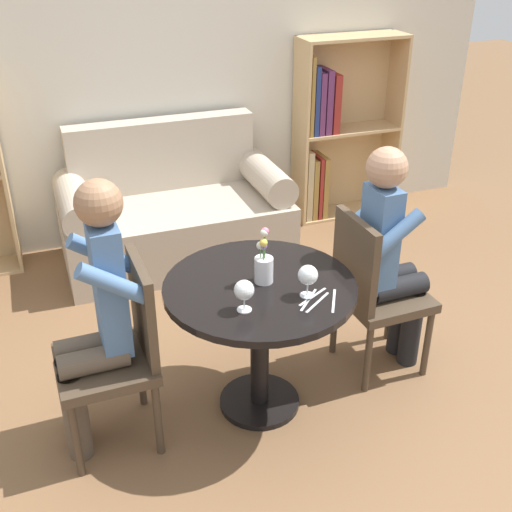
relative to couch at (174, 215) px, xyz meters
name	(u,v)px	position (x,y,z in m)	size (l,w,h in m)	color
ground_plane	(259,403)	(0.00, -1.70, -0.31)	(16.00, 16.00, 0.00)	brown
back_wall	(149,51)	(0.00, 0.43, 1.04)	(5.20, 0.05, 2.70)	beige
round_table	(260,312)	(0.00, -1.70, 0.24)	(0.89, 0.89, 0.70)	black
couch	(174,215)	(0.00, 0.00, 0.00)	(1.54, 0.80, 0.92)	#B7A893
bookshelf_right	(332,133)	(1.34, 0.27, 0.37)	(0.82, 0.28, 1.40)	tan
chair_left	(120,348)	(-0.65, -1.67, 0.18)	(0.43, 0.43, 0.90)	#473828
chair_right	(373,288)	(0.65, -1.61, 0.18)	(0.43, 0.43, 0.90)	#473828
person_left	(95,318)	(-0.74, -1.68, 0.36)	(0.42, 0.34, 1.29)	brown
person_right	(391,257)	(0.74, -1.61, 0.34)	(0.42, 0.35, 1.24)	black
wine_glass_left	(244,291)	(-0.14, -1.87, 0.49)	(0.09, 0.09, 0.14)	white
wine_glass_right	(308,276)	(0.16, -1.86, 0.49)	(0.09, 0.09, 0.15)	white
flower_vase	(264,264)	(0.02, -1.68, 0.48)	(0.09, 0.09, 0.27)	silver
knife_left_setting	(317,302)	(0.18, -1.93, 0.39)	(0.16, 0.12, 0.00)	silver
fork_left_setting	(313,297)	(0.18, -1.88, 0.39)	(0.17, 0.10, 0.00)	silver
knife_right_setting	(334,301)	(0.25, -1.94, 0.39)	(0.10, 0.17, 0.00)	silver
fork_right_setting	(309,300)	(0.15, -1.90, 0.39)	(0.14, 0.14, 0.00)	silver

